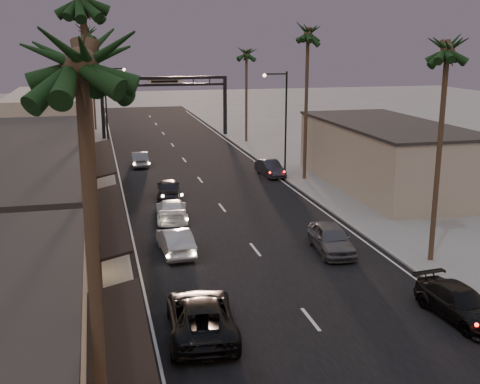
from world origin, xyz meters
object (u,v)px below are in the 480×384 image
palm_lc (87,57)px  palm_ld (87,30)px  palm_la (79,41)px  palm_rc (246,50)px  arch (165,91)px  palm_rb (308,28)px  curbside_black (460,303)px  oncoming_pickup (201,316)px  streetlight_left (109,104)px  palm_far (91,41)px  oncoming_silver (176,241)px  palm_ra (448,41)px  streetlight_right (283,116)px

palm_lc → palm_ld: bearing=90.0°
palm_la → palm_rc: 57.63m
arch → palm_rb: 28.24m
palm_la → palm_lc: (-0.00, 27.00, -0.97)m
palm_la → arch: bearing=82.0°
arch → curbside_black: bearing=-83.3°
palm_rc → oncoming_pickup: 48.09m
palm_ld → streetlight_left: bearing=60.8°
streetlight_left → palm_la: bearing=-92.0°
oncoming_pickup → palm_rb: bearing=-112.8°
streetlight_left → palm_ld: 7.88m
palm_far → palm_la: bearing=-90.2°
palm_la → palm_far: same height
oncoming_silver → curbside_black: (10.59, -10.85, -0.03)m
oncoming_pickup → curbside_black: 10.95m
palm_ra → oncoming_pickup: palm_ra is taller
palm_lc → curbside_black: size_ratio=2.58×
arch → palm_rc: size_ratio=1.25×
streetlight_right → palm_far: bearing=114.8°
oncoming_pickup → palm_ld: bearing=-78.8°
oncoming_silver → palm_ld: bearing=-84.5°
palm_ld → palm_ra: (17.20, -31.00, -0.97)m
palm_ld → arch: bearing=60.2°
palm_far → palm_rb: bearing=-63.6°
oncoming_pickup → palm_rc: bearing=-101.3°
palm_la → palm_ld: bearing=90.0°
streetlight_right → oncoming_pickup: streetlight_right is taller
palm_la → curbside_black: size_ratio=2.79×
oncoming_pickup → oncoming_silver: bearing=-86.6°
streetlight_left → oncoming_pickup: streetlight_left is taller
palm_ra → palm_far: size_ratio=1.00×
palm_lc → oncoming_silver: size_ratio=2.82×
streetlight_left → palm_rc: (15.52, 6.00, 5.14)m
palm_ra → oncoming_silver: 17.47m
streetlight_right → oncoming_silver: size_ratio=2.08×
palm_rb → oncoming_pickup: (-13.33, -25.18, -11.63)m
streetlight_left → oncoming_pickup: (2.19, -39.18, -4.54)m
palm_lc → palm_rc: bearing=58.4°
streetlight_left → oncoming_silver: streetlight_left is taller
streetlight_right → palm_rb: bearing=-30.8°
palm_lc → palm_rb: (17.20, 8.00, 1.95)m
arch → streetlight_right: streetlight_right is taller
palm_ra → streetlight_left: bearing=114.5°
arch → palm_la: size_ratio=1.15×
palm_rc → streetlight_right: bearing=-95.1°
palm_ld → palm_rc: 19.51m
palm_la → palm_rb: size_ratio=0.93×
palm_lc → palm_far: 42.01m
palm_la → palm_lc: palm_la is taller
palm_la → palm_ra: (17.20, 15.00, 0.00)m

